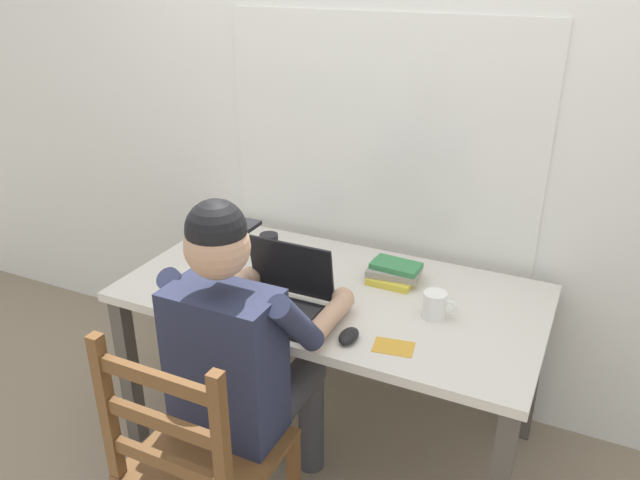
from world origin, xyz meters
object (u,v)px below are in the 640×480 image
desk (332,308)px  book_stack_main (394,272)px  coffee_mug_dark (270,246)px  landscape_photo_print (394,347)px  seated_person (245,353)px  coffee_mug_white (435,305)px  laptop (281,295)px  computer_mouse (349,336)px  wooden_chair (199,464)px

desk → book_stack_main: book_stack_main is taller
coffee_mug_dark → landscape_photo_print: 0.81m
seated_person → coffee_mug_white: seated_person is taller
laptop → computer_mouse: laptop is taller
seated_person → book_stack_main: seated_person is taller
coffee_mug_white → laptop: bearing=-160.3°
coffee_mug_white → coffee_mug_dark: (-0.76, 0.17, 0.00)m
coffee_mug_dark → laptop: bearing=-55.0°
seated_person → coffee_mug_dark: size_ratio=10.91×
seated_person → landscape_photo_print: size_ratio=9.66×
computer_mouse → book_stack_main: size_ratio=0.47×
laptop → desk: bearing=63.3°
wooden_chair → computer_mouse: wooden_chair is taller
desk → seated_person: seated_person is taller
seated_person → landscape_photo_print: (0.43, 0.21, 0.02)m
seated_person → wooden_chair: 0.36m
wooden_chair → coffee_mug_white: bearing=56.0°
book_stack_main → landscape_photo_print: 0.46m
laptop → coffee_mug_white: laptop is taller
seated_person → landscape_photo_print: seated_person is taller
laptop → landscape_photo_print: 0.45m
computer_mouse → coffee_mug_white: size_ratio=0.83×
desk → laptop: (-0.11, -0.21, 0.14)m
wooden_chair → landscape_photo_print: bearing=49.0°
laptop → book_stack_main: (0.29, 0.37, -0.02)m
seated_person → book_stack_main: (0.28, 0.65, 0.05)m
desk → wooden_chair: wooden_chair is taller
coffee_mug_dark → landscape_photo_print: bearing=-30.7°
computer_mouse → seated_person: bearing=-146.3°
wooden_chair → book_stack_main: size_ratio=4.47×
desk → seated_person: 0.49m
seated_person → computer_mouse: seated_person is taller
wooden_chair → coffee_mug_white: wooden_chair is taller
coffee_mug_dark → landscape_photo_print: size_ratio=0.89×
wooden_chair → book_stack_main: wooden_chair is taller
desk → wooden_chair: size_ratio=1.65×
wooden_chair → computer_mouse: size_ratio=9.52×
desk → coffee_mug_dark: size_ratio=13.61×
landscape_photo_print → seated_person: bearing=-162.9°
coffee_mug_dark → wooden_chair: bearing=-73.9°
seated_person → book_stack_main: bearing=66.7°
wooden_chair → computer_mouse: 0.61m
computer_mouse → laptop: bearing=164.6°
landscape_photo_print → coffee_mug_dark: bearing=140.0°
coffee_mug_white → book_stack_main: (-0.22, 0.19, -0.01)m
laptop → landscape_photo_print: bearing=-7.3°
wooden_chair → laptop: bearing=91.5°
laptop → computer_mouse: size_ratio=3.30×
seated_person → laptop: (-0.01, 0.27, 0.07)m
desk → book_stack_main: 0.28m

